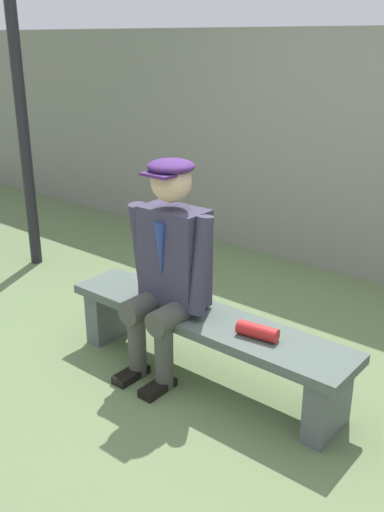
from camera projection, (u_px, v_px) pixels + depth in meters
ground_plane at (203, 377)px, 3.50m from camera, size 30.00×30.00×0.00m
bench at (204, 333)px, 3.39m from camera, size 1.87×0.39×0.42m
seated_man at (169, 262)px, 3.34m from camera, size 0.57×0.52×1.32m
rolled_magazine at (257, 331)px, 3.09m from camera, size 0.24×0.11×0.08m
stadium_wall at (368, 158)px, 4.71m from camera, size 12.00×0.24×2.02m
lamp_post at (13, 29)px, 4.58m from camera, size 0.24×0.24×3.22m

